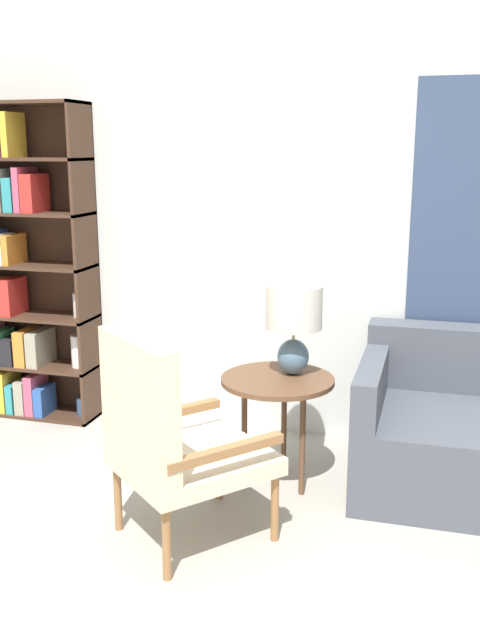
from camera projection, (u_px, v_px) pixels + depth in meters
ground_plane at (142, 630)px, 2.60m from camera, size 14.00×14.00×0.00m
wall_back at (282, 211)px, 4.16m from camera, size 6.40×0.08×2.70m
bookshelf at (16, 273)px, 4.53m from camera, size 0.84×0.30×1.98m
armchair at (168, 434)px, 3.05m from camera, size 0.82×0.83×0.96m
side_table at (277, 388)px, 3.62m from camera, size 0.58×0.58×0.58m
table_lamp at (294, 318)px, 3.60m from camera, size 0.29×0.29×0.46m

